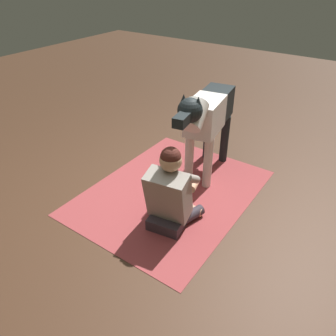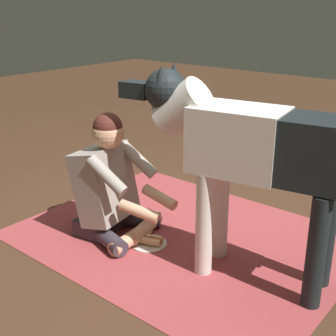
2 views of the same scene
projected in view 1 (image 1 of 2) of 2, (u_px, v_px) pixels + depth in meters
ground_plane at (165, 195)px, 3.75m from camera, size 14.43×14.43×0.00m
area_rug at (171, 192)px, 3.79m from camera, size 2.15×1.66×0.01m
person_sitting_on_floor at (171, 194)px, 3.18m from camera, size 0.71×0.57×0.86m
large_dog at (207, 117)px, 3.67m from camera, size 1.53×0.46×1.20m
hot_dog_on_plate at (182, 203)px, 3.59m from camera, size 0.24×0.24×0.06m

